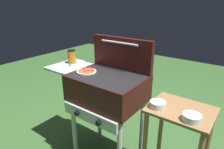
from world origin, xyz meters
The scene contains 7 objects.
grill centered at (-0.01, 0.00, 0.76)m, with size 0.96×0.53×0.90m.
grill_lid_open centered at (0.00, 0.21, 1.05)m, with size 0.63×0.08×0.30m.
pizza_pepperoni centered at (-0.20, -0.05, 0.91)m, with size 0.18×0.18×0.04m.
sauce_jar centered at (-0.51, 0.06, 0.97)m, with size 0.08×0.08×0.14m.
prep_table centered at (0.66, 0.00, 0.57)m, with size 0.44×0.36×0.80m.
topping_bowl_near centered at (0.51, -0.08, 0.82)m, with size 0.12×0.12×0.04m.
topping_bowl_far centered at (0.76, -0.11, 0.82)m, with size 0.12×0.12×0.04m.
Camera 1 is at (0.99, -1.26, 1.52)m, focal length 31.67 mm.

